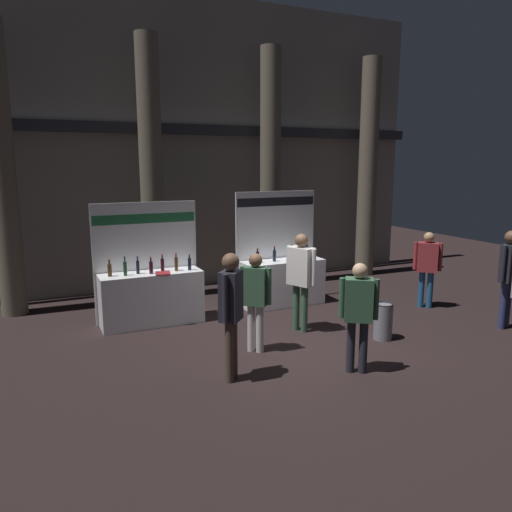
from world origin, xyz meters
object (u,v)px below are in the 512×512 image
object	(u,v)px
exhibitor_booth_1	(282,277)
trash_bin	(383,321)
exhibitor_booth_0	(151,293)
visitor_2	(256,295)
visitor_3	(301,272)
visitor_4	(359,308)
visitor_1	(427,263)
visitor_7	(231,305)
visitor_6	(509,271)

from	to	relation	value
exhibitor_booth_1	trash_bin	distance (m)	2.73
exhibitor_booth_0	visitor_2	xyz separation A→B (m)	(1.20, -2.12, 0.35)
visitor_3	visitor_4	size ratio (longest dim) A/B	1.10
visitor_1	visitor_7	world-z (taller)	visitor_7
visitor_4	visitor_7	size ratio (longest dim) A/B	0.89
visitor_2	visitor_7	size ratio (longest dim) A/B	0.89
trash_bin	visitor_2	size ratio (longest dim) A/B	0.40
trash_bin	visitor_7	xyz separation A→B (m)	(-3.01, -0.42, 0.77)
exhibitor_booth_1	visitor_4	size ratio (longest dim) A/B	1.48
visitor_2	exhibitor_booth_0	bearing A→B (deg)	162.38
visitor_2	visitor_3	bearing A→B (deg)	69.35
trash_bin	visitor_6	size ratio (longest dim) A/B	0.35
trash_bin	visitor_3	distance (m)	1.66
trash_bin	visitor_3	xyz separation A→B (m)	(-1.09, 0.99, 0.78)
visitor_3	visitor_7	xyz separation A→B (m)	(-1.92, -1.41, -0.00)
visitor_3	visitor_6	size ratio (longest dim) A/B	0.98
visitor_3	visitor_7	bearing A→B (deg)	-77.09
visitor_2	exhibitor_booth_1	bearing A→B (deg)	96.55
visitor_3	visitor_6	bearing A→B (deg)	44.17
visitor_2	visitor_4	xyz separation A→B (m)	(1.00, -1.35, 0.03)
trash_bin	visitor_4	size ratio (longest dim) A/B	0.39
trash_bin	visitor_6	world-z (taller)	visitor_6
visitor_2	visitor_1	bearing A→B (deg)	52.88
visitor_1	visitor_2	bearing A→B (deg)	-125.53
exhibitor_booth_0	visitor_6	xyz separation A→B (m)	(5.88, -3.01, 0.49)
visitor_3	visitor_4	bearing A→B (deg)	-27.99
trash_bin	visitor_1	size ratio (longest dim) A/B	0.40
trash_bin	visitor_6	distance (m)	2.59
exhibitor_booth_1	visitor_6	world-z (taller)	exhibitor_booth_1
trash_bin	visitor_7	bearing A→B (deg)	-172.09
exhibitor_booth_1	visitor_3	distance (m)	1.80
visitor_1	visitor_4	distance (m)	3.92
visitor_4	visitor_3	bearing A→B (deg)	119.26
visitor_1	visitor_4	bearing A→B (deg)	-102.94
visitor_3	visitor_2	bearing A→B (deg)	-86.95
visitor_1	exhibitor_booth_1	bearing A→B (deg)	-164.59
exhibitor_booth_1	visitor_1	size ratio (longest dim) A/B	1.51
exhibitor_booth_0	exhibitor_booth_1	world-z (taller)	exhibitor_booth_1
visitor_3	visitor_4	world-z (taller)	visitor_3
visitor_4	visitor_6	size ratio (longest dim) A/B	0.90
exhibitor_booth_0	trash_bin	distance (m)	4.29
visitor_6	visitor_7	xyz separation A→B (m)	(-5.44, 0.05, 0.01)
visitor_4	visitor_7	world-z (taller)	visitor_7
visitor_2	visitor_4	world-z (taller)	visitor_4
exhibitor_booth_0	visitor_3	bearing A→B (deg)	-33.30
visitor_2	visitor_6	size ratio (longest dim) A/B	0.89
visitor_6	exhibitor_booth_1	bearing A→B (deg)	-59.40
visitor_1	visitor_6	size ratio (longest dim) A/B	0.88
visitor_1	visitor_2	world-z (taller)	visitor_2
exhibitor_booth_1	visitor_3	size ratio (longest dim) A/B	1.35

